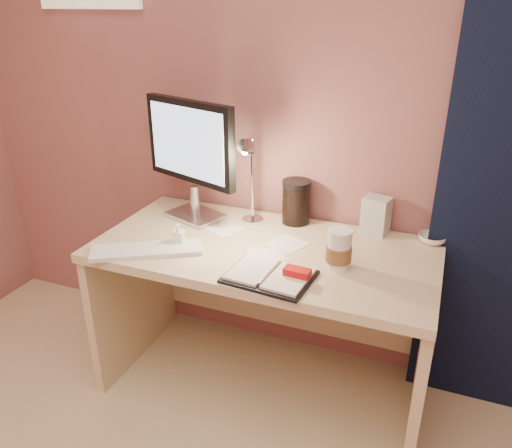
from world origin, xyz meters
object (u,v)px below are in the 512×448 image
at_px(desk_lamp, 238,172).
at_px(bowl, 432,239).
at_px(product_box, 376,215).
at_px(desk, 270,285).
at_px(monitor, 192,149).
at_px(coffee_cup, 339,250).
at_px(dark_jar, 296,204).
at_px(planner, 272,275).
at_px(lotion_bottle, 179,234).
at_px(keyboard, 147,250).

bearing_deg(desk_lamp, bowl, 0.79).
relative_size(bowl, product_box, 0.70).
relative_size(desk, monitor, 2.56).
xyz_separation_m(coffee_cup, dark_jar, (-0.28, 0.35, 0.02)).
relative_size(desk, planner, 4.28).
relative_size(bowl, desk_lamp, 0.27).
bearing_deg(bowl, coffee_cup, -131.83).
bearing_deg(desk_lamp, lotion_bottle, -139.14).
relative_size(bowl, dark_jar, 0.64).
xyz_separation_m(keyboard, bowl, (1.07, 0.51, 0.01)).
distance_m(dark_jar, product_box, 0.36).
height_order(bowl, lotion_bottle, lotion_bottle).
bearing_deg(coffee_cup, monitor, 162.25).
relative_size(desk, keyboard, 3.17).
xyz_separation_m(monitor, planner, (0.53, -0.40, -0.31)).
distance_m(planner, coffee_cup, 0.27).
bearing_deg(product_box, lotion_bottle, -137.07).
distance_m(coffee_cup, bowl, 0.48).
height_order(monitor, desk_lamp, monitor).
height_order(desk, lotion_bottle, lotion_bottle).
distance_m(desk, keyboard, 0.57).
bearing_deg(bowl, product_box, 176.71).
distance_m(desk, desk_lamp, 0.52).
xyz_separation_m(dark_jar, desk_lamp, (-0.21, -0.17, 0.18)).
bearing_deg(monitor, planner, -18.01).
bearing_deg(product_box, desk_lamp, -147.84).
relative_size(planner, product_box, 2.00).
relative_size(monitor, desk_lamp, 1.28).
xyz_separation_m(keyboard, product_box, (0.83, 0.53, 0.07)).
bearing_deg(lotion_bottle, desk_lamp, 52.68).
relative_size(monitor, lotion_bottle, 5.74).
distance_m(desk, monitor, 0.69).
distance_m(keyboard, coffee_cup, 0.77).
bearing_deg(dark_jar, monitor, -165.66).
distance_m(monitor, product_box, 0.86).
xyz_separation_m(lotion_bottle, desk_lamp, (0.17, 0.23, 0.22)).
bearing_deg(bowl, desk, -161.21).
bearing_deg(dark_jar, desk_lamp, -139.89).
relative_size(monitor, product_box, 3.33).
bearing_deg(desk, bowl, 18.79).
bearing_deg(keyboard, desk, 4.56).
xyz_separation_m(planner, lotion_bottle, (-0.45, 0.12, 0.04)).
bearing_deg(keyboard, planner, -31.42).
relative_size(keyboard, lotion_bottle, 4.64).
relative_size(coffee_cup, product_box, 0.96).
bearing_deg(coffee_cup, desk, 156.84).
xyz_separation_m(coffee_cup, desk_lamp, (-0.49, 0.18, 0.19)).
distance_m(desk, bowl, 0.72).
distance_m(coffee_cup, lotion_bottle, 0.66).
height_order(keyboard, planner, planner).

